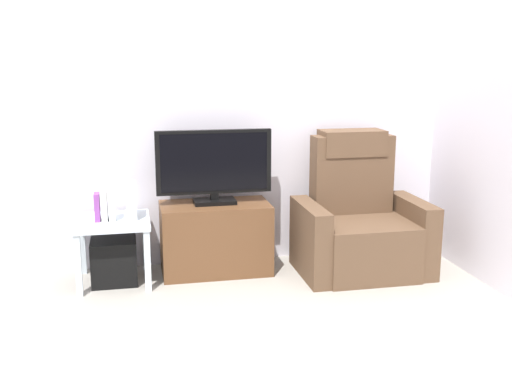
% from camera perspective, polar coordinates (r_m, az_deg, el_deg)
% --- Properties ---
extents(ground_plane, '(6.40, 6.40, 0.00)m').
position_cam_1_polar(ground_plane, '(4.11, -1.06, -11.19)').
color(ground_plane, '#9E998E').
extents(wall_back, '(6.40, 0.06, 2.60)m').
position_cam_1_polar(wall_back, '(4.89, -3.63, 8.35)').
color(wall_back, silver).
rests_on(wall_back, ground).
extents(tv_stand, '(0.83, 0.45, 0.54)m').
position_cam_1_polar(tv_stand, '(4.79, -3.79, -4.26)').
color(tv_stand, brown).
rests_on(tv_stand, ground).
extents(television, '(0.88, 0.20, 0.57)m').
position_cam_1_polar(television, '(4.67, -3.92, 2.52)').
color(television, black).
rests_on(television, tv_stand).
extents(recliner_armchair, '(0.98, 0.78, 1.08)m').
position_cam_1_polar(recliner_armchair, '(4.87, 9.56, -2.90)').
color(recliner_armchair, brown).
rests_on(recliner_armchair, ground).
extents(side_table, '(0.54, 0.54, 0.48)m').
position_cam_1_polar(side_table, '(4.64, -13.17, -3.41)').
color(side_table, silver).
rests_on(side_table, ground).
extents(subwoofer_box, '(0.33, 0.33, 0.33)m').
position_cam_1_polar(subwoofer_box, '(4.71, -13.02, -6.22)').
color(subwoofer_box, black).
rests_on(subwoofer_box, ground).
extents(book_leftmost, '(0.04, 0.11, 0.20)m').
position_cam_1_polar(book_leftmost, '(4.58, -14.53, -1.36)').
color(book_leftmost, purple).
rests_on(book_leftmost, side_table).
extents(book_middle, '(0.04, 0.11, 0.22)m').
position_cam_1_polar(book_middle, '(4.58, -13.91, -1.25)').
color(book_middle, white).
rests_on(book_middle, side_table).
extents(book_rightmost, '(0.04, 0.13, 0.23)m').
position_cam_1_polar(book_rightmost, '(4.57, -13.22, -1.17)').
color(book_rightmost, white).
rests_on(book_rightmost, side_table).
extents(game_console, '(0.07, 0.20, 0.27)m').
position_cam_1_polar(game_console, '(4.60, -11.49, -0.75)').
color(game_console, white).
rests_on(game_console, side_table).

